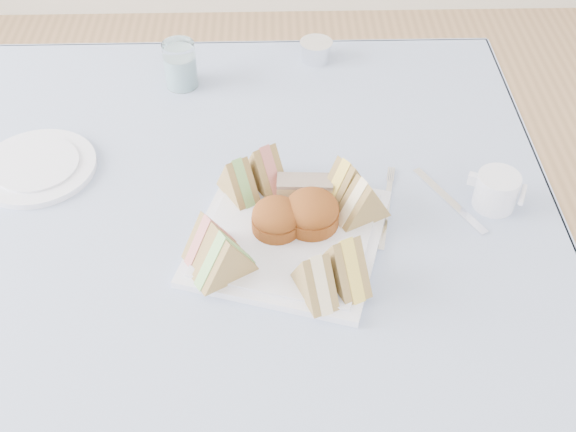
{
  "coord_description": "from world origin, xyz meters",
  "views": [
    {
      "loc": [
        0.06,
        -0.8,
        1.53
      ],
      "look_at": [
        0.08,
        -0.05,
        0.8
      ],
      "focal_mm": 45.0,
      "sensor_mm": 36.0,
      "label": 1
    }
  ],
  "objects_px": {
    "table": "(244,355)",
    "serving_plate": "(288,237)",
    "water_glass": "(180,65)",
    "creamer_jug": "(496,191)"
  },
  "relations": [
    {
      "from": "creamer_jug",
      "to": "water_glass",
      "type": "bearing_deg",
      "value": 169.57
    },
    {
      "from": "table",
      "to": "water_glass",
      "type": "relative_size",
      "value": 10.14
    },
    {
      "from": "table",
      "to": "serving_plate",
      "type": "xyz_separation_m",
      "value": [
        0.08,
        -0.05,
        0.38
      ]
    },
    {
      "from": "table",
      "to": "serving_plate",
      "type": "distance_m",
      "value": 0.39
    },
    {
      "from": "serving_plate",
      "to": "water_glass",
      "type": "height_order",
      "value": "water_glass"
    },
    {
      "from": "serving_plate",
      "to": "creamer_jug",
      "type": "height_order",
      "value": "creamer_jug"
    },
    {
      "from": "serving_plate",
      "to": "creamer_jug",
      "type": "distance_m",
      "value": 0.33
    },
    {
      "from": "serving_plate",
      "to": "water_glass",
      "type": "relative_size",
      "value": 3.01
    },
    {
      "from": "table",
      "to": "water_glass",
      "type": "distance_m",
      "value": 0.56
    },
    {
      "from": "water_glass",
      "to": "creamer_jug",
      "type": "distance_m",
      "value": 0.62
    }
  ]
}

